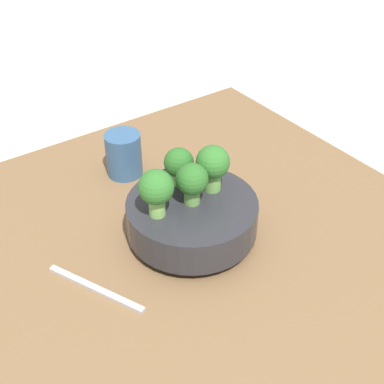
{
  "coord_description": "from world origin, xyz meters",
  "views": [
    {
      "loc": [
        0.52,
        -0.36,
        0.62
      ],
      "look_at": [
        -0.02,
        0.02,
        0.13
      ],
      "focal_mm": 50.0,
      "sensor_mm": 36.0,
      "label": 1
    }
  ],
  "objects": [
    {
      "name": "broccoli_floret_center",
      "position": [
        -0.02,
        0.02,
        0.15
      ],
      "size": [
        0.05,
        0.05,
        0.07
      ],
      "color": "#609347",
      "rests_on": "bowl"
    },
    {
      "name": "ground_plane",
      "position": [
        0.0,
        0.0,
        0.0
      ],
      "size": [
        6.0,
        6.0,
        0.0
      ],
      "primitive_type": "plane",
      "color": "beige"
    },
    {
      "name": "broccoli_floret_left",
      "position": [
        -0.07,
        0.03,
        0.15
      ],
      "size": [
        0.05,
        0.05,
        0.07
      ],
      "color": "#7AB256",
      "rests_on": "bowl"
    },
    {
      "name": "broccoli_floret_front",
      "position": [
        -0.02,
        -0.04,
        0.16
      ],
      "size": [
        0.05,
        0.05,
        0.08
      ],
      "color": "#7AB256",
      "rests_on": "bowl"
    },
    {
      "name": "bowl",
      "position": [
        -0.02,
        0.02,
        0.08
      ],
      "size": [
        0.21,
        0.21,
        0.07
      ],
      "color": "#28282D",
      "rests_on": "table"
    },
    {
      "name": "table",
      "position": [
        0.0,
        0.0,
        0.02
      ],
      "size": [
        0.83,
        0.85,
        0.04
      ],
      "color": "brown",
      "rests_on": "ground_plane"
    },
    {
      "name": "broccoli_floret_back",
      "position": [
        -0.03,
        0.07,
        0.16
      ],
      "size": [
        0.05,
        0.05,
        0.08
      ],
      "color": "#6BA34C",
      "rests_on": "bowl"
    },
    {
      "name": "fork",
      "position": [
        0.0,
        -0.16,
        0.04
      ],
      "size": [
        0.16,
        0.08,
        0.01
      ],
      "color": "#B2B2B7",
      "rests_on": "table"
    },
    {
      "name": "cup",
      "position": [
        -0.24,
        0.02,
        0.08
      ],
      "size": [
        0.07,
        0.07,
        0.08
      ],
      "color": "#33567F",
      "rests_on": "table"
    }
  ]
}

